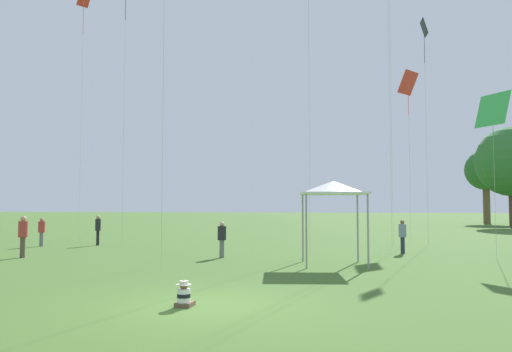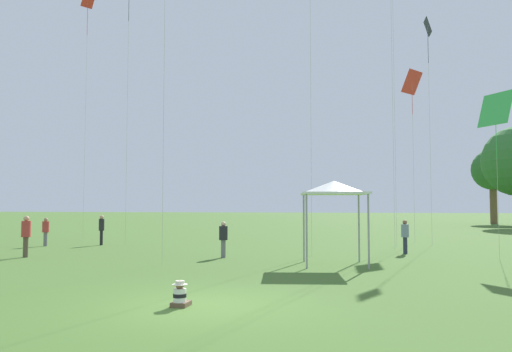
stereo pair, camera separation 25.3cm
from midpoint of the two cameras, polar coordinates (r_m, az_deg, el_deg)
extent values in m
plane|color=#426628|center=(11.39, -5.05, -14.54)|extent=(300.00, 300.00, 0.00)
cube|color=brown|center=(11.39, -7.92, -14.27)|extent=(0.36, 0.44, 0.10)
cylinder|color=white|center=(11.28, -8.06, -13.36)|extent=(0.29, 0.29, 0.29)
cylinder|color=black|center=(11.28, -8.06, -13.36)|extent=(0.30, 0.30, 0.08)
sphere|color=brown|center=(11.25, -8.05, -12.21)|extent=(0.20, 0.20, 0.20)
cylinder|color=beige|center=(11.25, -8.05, -12.18)|extent=(0.33, 0.33, 0.01)
cylinder|color=beige|center=(11.24, -8.05, -11.98)|extent=(0.20, 0.20, 0.09)
cylinder|color=#282D42|center=(24.08, 16.98, -7.61)|extent=(0.25, 0.25, 0.76)
cylinder|color=gray|center=(24.04, 16.95, -6.00)|extent=(0.45, 0.45, 0.60)
sphere|color=brown|center=(24.02, 16.93, -5.07)|extent=(0.21, 0.21, 0.21)
cylinder|color=slate|center=(29.66, -22.71, -6.68)|extent=(0.22, 0.22, 0.75)
cylinder|color=#B23833|center=(29.62, -22.68, -5.37)|extent=(0.40, 0.40, 0.60)
sphere|color=#A37556|center=(29.61, -22.66, -4.63)|extent=(0.20, 0.20, 0.20)
cylinder|color=brown|center=(23.59, -24.55, -7.41)|extent=(0.28, 0.28, 0.86)
cylinder|color=#B23833|center=(23.54, -24.51, -5.53)|extent=(0.50, 0.50, 0.68)
sphere|color=tan|center=(23.53, -24.48, -4.46)|extent=(0.23, 0.23, 0.23)
cylinder|color=slate|center=(21.40, -3.42, -8.31)|extent=(0.28, 0.28, 0.75)
cylinder|color=#232328|center=(21.35, -3.41, -6.52)|extent=(0.51, 0.51, 0.59)
sphere|color=#DBAD89|center=(21.33, -3.41, -5.50)|extent=(0.20, 0.20, 0.20)
cylinder|color=black|center=(29.34, -17.02, -6.77)|extent=(0.21, 0.21, 0.82)
cylinder|color=#232328|center=(29.30, -17.00, -5.35)|extent=(0.38, 0.38, 0.65)
sphere|color=tan|center=(29.29, -16.98, -4.53)|extent=(0.22, 0.22, 0.22)
cube|color=white|center=(18.89, 9.27, -1.99)|extent=(2.75, 2.75, 0.08)
cone|color=white|center=(18.90, 9.26, -1.21)|extent=(2.61, 2.61, 0.43)
cylinder|color=#99999E|center=(19.90, 5.85, -5.97)|extent=(0.07, 0.07, 2.62)
cylinder|color=#99999E|center=(20.12, 12.04, -5.88)|extent=(0.07, 0.07, 2.62)
cylinder|color=#99999E|center=(17.74, 6.22, -6.28)|extent=(0.07, 0.07, 2.62)
cylinder|color=#99999E|center=(17.99, 13.14, -6.17)|extent=(0.07, 0.07, 2.62)
cylinder|color=#BCB7A8|center=(27.65, 15.49, 14.89)|extent=(0.01, 0.01, 21.65)
cube|color=red|center=(35.80, -18.47, 18.37)|extent=(0.81, 0.90, 0.65)
cylinder|color=red|center=(35.36, -18.51, 16.51)|extent=(0.02, 0.02, 1.93)
cylinder|color=#BCB7A8|center=(33.73, -18.72, 6.13)|extent=(0.01, 0.01, 15.38)
cube|color=green|center=(23.29, 25.96, 6.91)|extent=(1.26, 1.49, 1.43)
cylinder|color=green|center=(23.10, 26.05, 3.72)|extent=(0.02, 0.02, 1.57)
cylinder|color=#BCB7A8|center=(22.96, 26.17, -0.77)|extent=(0.01, 0.01, 6.24)
cylinder|color=#BCB7A8|center=(29.60, 15.73, 11.15)|extent=(0.01, 0.01, 19.16)
cylinder|color=#1E2328|center=(31.10, -14.09, 18.60)|extent=(0.02, 0.02, 2.08)
cylinder|color=#BCB7A8|center=(29.37, -14.26, 7.43)|extent=(0.01, 0.01, 15.34)
cylinder|color=#BCB7A8|center=(22.41, 6.61, 7.20)|extent=(0.01, 0.01, 12.63)
cube|color=red|center=(32.38, 17.61, 10.19)|extent=(1.38, 1.54, 1.32)
cylinder|color=red|center=(32.11, 17.65, 8.04)|extent=(0.02, 0.02, 1.47)
cylinder|color=#BCB7A8|center=(31.60, 17.77, 1.58)|extent=(0.01, 0.01, 9.73)
cube|color=#1E2328|center=(31.46, 19.25, 15.80)|extent=(0.34, 0.96, 0.91)
cylinder|color=#1E2328|center=(31.08, 19.30, 13.68)|extent=(0.02, 0.02, 1.77)
cylinder|color=#BCB7A8|center=(30.01, 19.49, 4.49)|extent=(0.01, 0.01, 12.45)
cylinder|color=brown|center=(67.52, 25.60, -2.72)|extent=(0.83, 0.83, 5.26)
sphere|color=#2D662D|center=(67.66, 25.52, 0.67)|extent=(4.98, 4.98, 4.98)
camera|label=1|loc=(0.13, -89.58, -0.03)|focal=35.00mm
camera|label=2|loc=(0.13, 90.42, 0.03)|focal=35.00mm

